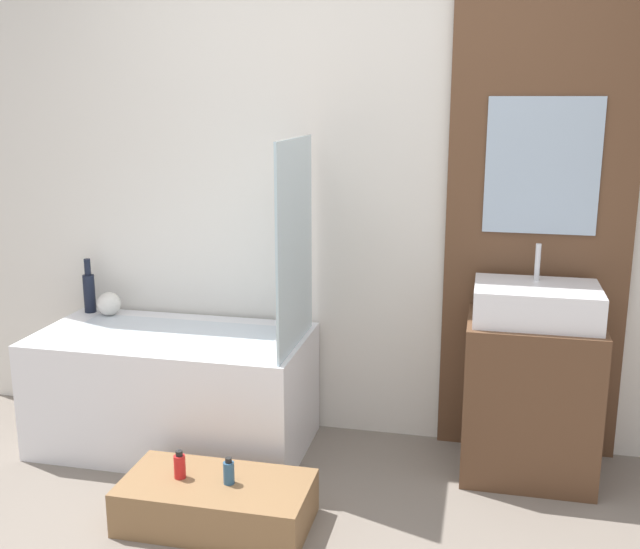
# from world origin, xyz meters

# --- Properties ---
(wall_tiled_back) EXTENTS (4.20, 0.06, 2.60)m
(wall_tiled_back) POSITION_xyz_m (0.00, 1.58, 1.30)
(wall_tiled_back) COLOR silver
(wall_tiled_back) RESTS_ON ground_plane
(wall_wood_accent) EXTENTS (0.84, 0.04, 2.60)m
(wall_wood_accent) POSITION_xyz_m (0.87, 1.53, 1.30)
(wall_wood_accent) COLOR brown
(wall_wood_accent) RESTS_ON ground_plane
(bathtub) EXTENTS (1.31, 0.67, 0.57)m
(bathtub) POSITION_xyz_m (-0.81, 1.19, 0.29)
(bathtub) COLOR white
(bathtub) RESTS_ON ground_plane
(glass_shower_screen) EXTENTS (0.01, 0.59, 0.94)m
(glass_shower_screen) POSITION_xyz_m (-0.19, 1.17, 1.04)
(glass_shower_screen) COLOR silver
(glass_shower_screen) RESTS_ON bathtub
(wooden_step_bench) EXTENTS (0.76, 0.39, 0.19)m
(wooden_step_bench) POSITION_xyz_m (-0.37, 0.56, 0.09)
(wooden_step_bench) COLOR olive
(wooden_step_bench) RESTS_ON ground_plane
(vanity_cabinet) EXTENTS (0.58, 0.46, 0.73)m
(vanity_cabinet) POSITION_xyz_m (0.87, 1.28, 0.36)
(vanity_cabinet) COLOR brown
(vanity_cabinet) RESTS_ON ground_plane
(sink) EXTENTS (0.53, 0.39, 0.33)m
(sink) POSITION_xyz_m (0.87, 1.28, 0.81)
(sink) COLOR white
(sink) RESTS_ON vanity_cabinet
(vase_tall_dark) EXTENTS (0.06, 0.06, 0.29)m
(vase_tall_dark) POSITION_xyz_m (-1.39, 1.45, 0.69)
(vase_tall_dark) COLOR black
(vase_tall_dark) RESTS_ON bathtub
(vase_round_light) EXTENTS (0.12, 0.12, 0.12)m
(vase_round_light) POSITION_xyz_m (-1.26, 1.42, 0.63)
(vase_round_light) COLOR silver
(vase_round_light) RESTS_ON bathtub
(bottle_soap_primary) EXTENTS (0.05, 0.05, 0.12)m
(bottle_soap_primary) POSITION_xyz_m (-0.52, 0.56, 0.24)
(bottle_soap_primary) COLOR red
(bottle_soap_primary) RESTS_ON wooden_step_bench
(bottle_soap_secondary) EXTENTS (0.04, 0.04, 0.11)m
(bottle_soap_secondary) POSITION_xyz_m (-0.31, 0.56, 0.23)
(bottle_soap_secondary) COLOR #2D567A
(bottle_soap_secondary) RESTS_ON wooden_step_bench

